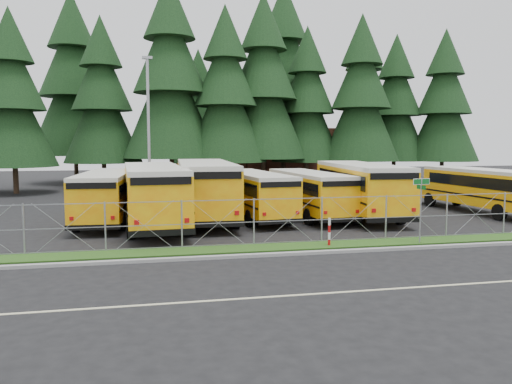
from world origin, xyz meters
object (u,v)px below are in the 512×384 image
(bus_6, at_px, (358,190))
(light_standard, at_px, (149,125))
(bus_3, at_px, (205,190))
(bus_5, at_px, (307,194))
(bus_4, at_px, (253,195))
(bus_east, at_px, (479,191))
(bus_1, at_px, (108,197))
(street_sign, at_px, (421,197))
(bus_2, at_px, (153,196))
(striped_bollard, at_px, (329,232))

(bus_6, xyz_separation_m, light_standard, (-12.04, 7.95, 3.96))
(bus_3, distance_m, bus_5, 5.95)
(bus_4, xyz_separation_m, bus_east, (14.08, -0.68, 0.04))
(bus_3, relative_size, bus_east, 1.20)
(bus_1, distance_m, light_standard, 8.76)
(bus_1, bearing_deg, bus_3, 3.92)
(bus_4, bearing_deg, bus_east, -8.63)
(bus_3, bearing_deg, street_sign, -45.45)
(bus_1, relative_size, bus_3, 0.84)
(bus_1, xyz_separation_m, bus_4, (8.00, -0.24, -0.05))
(bus_5, relative_size, street_sign, 3.56)
(bus_2, xyz_separation_m, bus_5, (8.79, 1.40, -0.26))
(bus_3, relative_size, light_standard, 1.22)
(bus_6, xyz_separation_m, bus_east, (7.80, -0.36, -0.19))
(bus_1, relative_size, light_standard, 1.03)
(bus_4, distance_m, street_sign, 10.30)
(striped_bollard, relative_size, light_standard, 0.12)
(bus_5, relative_size, bus_east, 0.97)
(light_standard, bearing_deg, bus_east, -22.75)
(bus_east, distance_m, striped_bollard, 14.70)
(street_sign, relative_size, light_standard, 0.28)
(bus_5, height_order, striped_bollard, bus_5)
(bus_2, xyz_separation_m, light_standard, (-0.19, 9.15, 3.93))
(bus_5, xyz_separation_m, striped_bollard, (-1.67, -8.23, -0.71))
(bus_1, bearing_deg, bus_5, 1.58)
(bus_6, xyz_separation_m, street_sign, (-0.77, -8.35, 0.49))
(bus_5, xyz_separation_m, street_sign, (2.29, -8.55, 0.72))
(bus_5, bearing_deg, bus_1, 174.35)
(bus_east, bearing_deg, bus_6, 173.31)
(bus_1, bearing_deg, striped_bollard, -38.57)
(bus_1, bearing_deg, light_standard, 76.56)
(bus_1, height_order, bus_4, bus_1)
(bus_2, distance_m, light_standard, 9.96)
(street_sign, bearing_deg, bus_5, 105.01)
(bus_2, relative_size, bus_6, 1.02)
(bus_3, height_order, light_standard, light_standard)
(street_sign, height_order, striped_bollard, street_sign)
(bus_1, relative_size, bus_5, 1.04)
(striped_bollard, bearing_deg, bus_6, 59.53)
(bus_1, distance_m, bus_east, 22.09)
(bus_4, bearing_deg, bus_3, 168.12)
(bus_6, height_order, bus_east, bus_6)
(bus_1, relative_size, bus_east, 1.01)
(bus_3, height_order, street_sign, bus_3)
(bus_1, bearing_deg, bus_6, 1.16)
(striped_bollard, bearing_deg, bus_3, 116.26)
(bus_east, relative_size, striped_bollard, 8.61)
(street_sign, bearing_deg, bus_3, 132.56)
(bus_5, relative_size, light_standard, 0.99)
(bus_5, distance_m, striped_bollard, 8.43)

